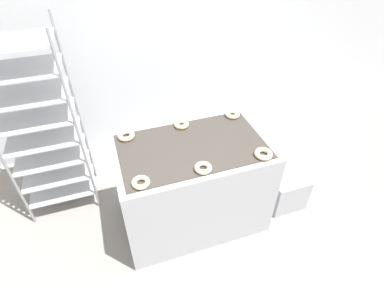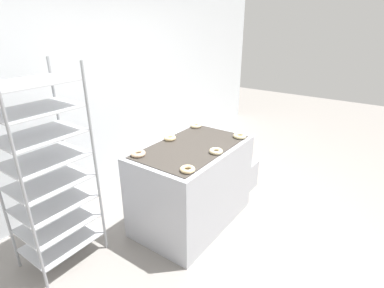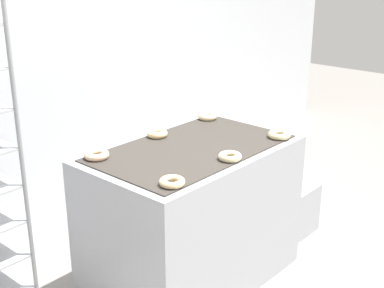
# 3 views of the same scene
# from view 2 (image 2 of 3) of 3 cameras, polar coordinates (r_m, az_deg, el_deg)

# --- Properties ---
(ground_plane) EXTENTS (14.00, 14.00, 0.00)m
(ground_plane) POSITION_cam_2_polar(r_m,az_deg,el_deg) (3.36, 9.67, -17.72)
(ground_plane) COLOR gray
(wall_back) EXTENTS (8.00, 0.05, 2.80)m
(wall_back) POSITION_cam_2_polar(r_m,az_deg,el_deg) (4.00, -17.75, 10.66)
(wall_back) COLOR silver
(wall_back) RESTS_ON ground_plane
(fryer_machine) EXTENTS (1.32, 0.82, 0.93)m
(fryer_machine) POSITION_cam_2_polar(r_m,az_deg,el_deg) (3.36, 0.01, -7.68)
(fryer_machine) COLOR #A8AAB2
(fryer_machine) RESTS_ON ground_plane
(baking_rack_cart) EXTENTS (0.66, 0.50, 1.86)m
(baking_rack_cart) POSITION_cam_2_polar(r_m,az_deg,el_deg) (2.88, -25.82, -4.64)
(baking_rack_cart) COLOR gray
(baking_rack_cart) RESTS_ON ground_plane
(glaze_bin) EXTENTS (0.37, 0.31, 0.38)m
(glaze_bin) POSITION_cam_2_polar(r_m,az_deg,el_deg) (4.17, 9.48, -5.89)
(glaze_bin) COLOR #A8AAB2
(glaze_bin) RESTS_ON ground_plane
(donut_near_left) EXTENTS (0.13, 0.13, 0.04)m
(donut_near_left) POSITION_cam_2_polar(r_m,az_deg,el_deg) (2.62, -0.86, -4.83)
(donut_near_left) COLOR beige
(donut_near_left) RESTS_ON fryer_machine
(donut_near_center) EXTENTS (0.14, 0.14, 0.04)m
(donut_near_center) POSITION_cam_2_polar(r_m,az_deg,el_deg) (2.98, 4.59, -1.36)
(donut_near_center) COLOR beige
(donut_near_center) RESTS_ON fryer_machine
(donut_near_right) EXTENTS (0.15, 0.15, 0.04)m
(donut_near_right) POSITION_cam_2_polar(r_m,az_deg,el_deg) (3.40, 9.08, 1.54)
(donut_near_right) COLOR beige
(donut_near_right) RESTS_ON fryer_machine
(donut_far_left) EXTENTS (0.15, 0.15, 0.04)m
(donut_far_left) POSITION_cam_2_polar(r_m,az_deg,el_deg) (2.96, -10.25, -1.80)
(donut_far_left) COLOR beige
(donut_far_left) RESTS_ON fryer_machine
(donut_far_center) EXTENTS (0.13, 0.13, 0.04)m
(donut_far_center) POSITION_cam_2_polar(r_m,az_deg,el_deg) (3.31, -4.29, 1.15)
(donut_far_center) COLOR beige
(donut_far_center) RESTS_ON fryer_machine
(donut_far_right) EXTENTS (0.14, 0.14, 0.04)m
(donut_far_right) POSITION_cam_2_polar(r_m,az_deg,el_deg) (3.69, 0.72, 3.54)
(donut_far_right) COLOR beige
(donut_far_right) RESTS_ON fryer_machine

